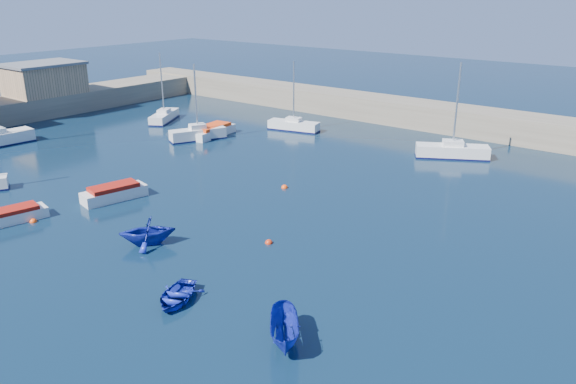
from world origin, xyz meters
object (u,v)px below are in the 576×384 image
Objects in this scene: motorboat_0 at (13,215)px; motorboat_1 at (114,193)px; sailboat_5 at (294,125)px; brick_shed_a at (44,80)px; sailboat_4 at (164,116)px; motorboat_2 at (212,131)px; sailboat_3 at (198,134)px; dinghy_left at (147,231)px; sailboat_6 at (452,151)px; dinghy_center at (176,296)px; dinghy_right at (285,331)px.

motorboat_1 is at bearing 86.45° from motorboat_0.
sailboat_5 is at bearing 108.18° from motorboat_1.
brick_shed_a is at bearing 169.61° from motorboat_1.
sailboat_4 is 9.50m from motorboat_2.
sailboat_3 is at bearing 128.71° from motorboat_1.
motorboat_1 is (1.76, 6.58, 0.08)m from motorboat_0.
sailboat_3 is 24.49m from dinghy_left.
dinghy_left is at bearing -60.13° from motorboat_2.
motorboat_0 is at bearing -92.90° from motorboat_1.
sailboat_5 is 1.67× the size of motorboat_0.
motorboat_0 is at bearing -89.05° from sailboat_4.
brick_shed_a is at bearing 98.61° from sailboat_5.
motorboat_2 is (-7.73, 17.44, 0.02)m from motorboat_1.
sailboat_6 reaches higher than dinghy_center.
motorboat_0 is at bearing 168.07° from sailboat_5.
dinghy_center is at bearing 145.08° from dinghy_right.
dinghy_left is (10.58, -27.89, 0.30)m from sailboat_5.
sailboat_6 is 1.92× the size of motorboat_0.
motorboat_1 is (-14.84, -25.23, -0.11)m from sailboat_6.
sailboat_3 is 1.03× the size of sailboat_5.
sailboat_4 reaches higher than dinghy_left.
dinghy_left is at bearing -10.64° from motorboat_1.
brick_shed_a is 1.82× the size of motorboat_0.
motorboat_0 is 1.35× the size of dinghy_left.
motorboat_2 is (-5.98, 24.01, 0.10)m from motorboat_0.
dinghy_right is (6.31, 0.55, 0.34)m from dinghy_center.
sailboat_4 is 45.25m from dinghy_right.
motorboat_2 is 1.78× the size of dinghy_left.
dinghy_center is at bearing -69.30° from sailboat_4.
brick_shed_a reaches higher than motorboat_0.
sailboat_3 is at bearing 116.63° from motorboat_0.
brick_shed_a is at bearing -176.32° from motorboat_2.
sailboat_6 reaches higher than sailboat_3.
brick_shed_a is 1.68× the size of motorboat_1.
sailboat_3 reaches higher than dinghy_left.
brick_shed_a is 2.46× the size of dinghy_left.
brick_shed_a is 2.64× the size of dinghy_center.
sailboat_4 is (14.15, 6.10, -3.56)m from brick_shed_a.
brick_shed_a is at bearing 157.95° from motorboat_0.
sailboat_4 is 40.50m from dinghy_center.
sailboat_6 is 2.59× the size of dinghy_left.
sailboat_6 is (17.47, 0.67, 0.07)m from sailboat_5.
brick_shed_a reaches higher than dinghy_right.
motorboat_0 is (15.34, -25.59, -0.10)m from sailboat_4.
sailboat_3 is 35.56m from dinghy_right.
sailboat_4 is 0.91× the size of sailboat_6.
sailboat_5 is at bearing 87.15° from dinghy_right.
motorboat_1 is at bearing 123.56° from dinghy_right.
motorboat_2 is 1.91× the size of dinghy_center.
motorboat_0 is 15.99m from dinghy_center.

